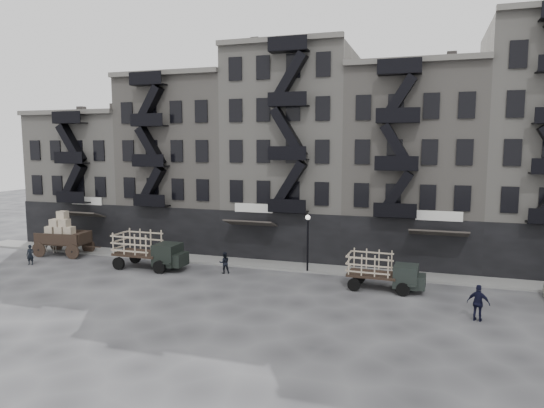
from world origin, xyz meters
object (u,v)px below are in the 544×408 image
(wagon, at_px, (62,230))
(policeman, at_px, (478,303))
(horse, at_px, (49,245))
(pedestrian_west, at_px, (30,255))
(stake_truck_east, at_px, (383,269))
(stake_truck_west, at_px, (148,248))
(pedestrian_mid, at_px, (224,263))

(wagon, xyz_separation_m, policeman, (32.09, -5.87, -1.13))
(wagon, bearing_deg, horse, 165.27)
(policeman, bearing_deg, pedestrian_west, 10.72)
(stake_truck_east, distance_m, policeman, 6.73)
(horse, bearing_deg, policeman, -106.99)
(stake_truck_west, xyz_separation_m, policeman, (22.68, -4.19, -0.61))
(pedestrian_mid, height_order, policeman, policeman)
(wagon, distance_m, pedestrian_mid, 15.51)
(wagon, relative_size, stake_truck_east, 0.93)
(wagon, distance_m, stake_truck_east, 26.83)
(pedestrian_mid, bearing_deg, wagon, -36.79)
(horse, bearing_deg, wagon, -106.17)
(stake_truck_east, height_order, pedestrian_west, stake_truck_east)
(stake_truck_east, bearing_deg, pedestrian_west, -173.79)
(stake_truck_west, height_order, pedestrian_west, stake_truck_west)
(horse, relative_size, policeman, 0.89)
(pedestrian_mid, bearing_deg, stake_truck_west, -27.65)
(pedestrian_west, xyz_separation_m, policeman, (32.14, -2.37, 0.20))
(wagon, relative_size, pedestrian_west, 2.92)
(horse, bearing_deg, pedestrian_west, -163.22)
(wagon, distance_m, pedestrian_west, 3.75)
(wagon, height_order, stake_truck_west, wagon)
(horse, relative_size, stake_truck_east, 0.35)
(pedestrian_west, relative_size, pedestrian_mid, 1.00)
(pedestrian_mid, bearing_deg, pedestrian_west, -23.85)
(wagon, height_order, pedestrian_mid, wagon)
(horse, height_order, policeman, policeman)
(horse, bearing_deg, pedestrian_mid, -101.56)
(stake_truck_west, bearing_deg, pedestrian_mid, 5.59)
(horse, relative_size, stake_truck_west, 0.31)
(horse, xyz_separation_m, wagon, (1.69, -0.28, 1.38))
(pedestrian_west, bearing_deg, pedestrian_mid, -8.03)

